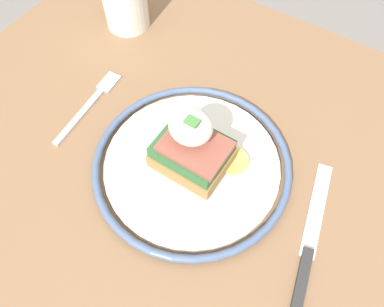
% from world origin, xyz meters
% --- Properties ---
extents(ground_plane, '(6.00, 6.00, 0.00)m').
position_xyz_m(ground_plane, '(0.00, 0.00, 0.00)').
color(ground_plane, gray).
extents(dining_table, '(0.84, 0.77, 0.76)m').
position_xyz_m(dining_table, '(0.00, 0.00, 0.62)').
color(dining_table, '#846042').
rests_on(dining_table, ground_plane).
extents(plate, '(0.26, 0.26, 0.02)m').
position_xyz_m(plate, '(-0.01, 0.04, 0.77)').
color(plate, silver).
rests_on(plate, dining_table).
extents(sandwich, '(0.11, 0.09, 0.09)m').
position_xyz_m(sandwich, '(-0.01, 0.04, 0.81)').
color(sandwich, '#9E703D').
rests_on(sandwich, plate).
extents(fork, '(0.03, 0.15, 0.00)m').
position_xyz_m(fork, '(-0.19, 0.04, 0.76)').
color(fork, silver).
rests_on(fork, dining_table).
extents(knife, '(0.06, 0.20, 0.01)m').
position_xyz_m(knife, '(0.17, 0.02, 0.76)').
color(knife, '#2D2D2D').
rests_on(knife, dining_table).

